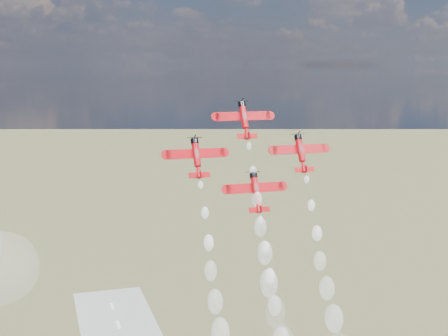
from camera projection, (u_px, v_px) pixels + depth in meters
plane_lead at (244, 119)px, 140.78m from camera, size 13.04×6.82×8.53m
plane_left at (197, 157)px, 134.62m from camera, size 13.04×6.82×8.53m
plane_right at (301, 152)px, 141.65m from camera, size 13.04×6.82×8.53m
plane_slot at (256, 191)px, 135.49m from camera, size 13.04×6.82×8.53m
smoke_trail_lead at (278, 324)px, 126.51m from camera, size 5.14×27.17×45.89m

